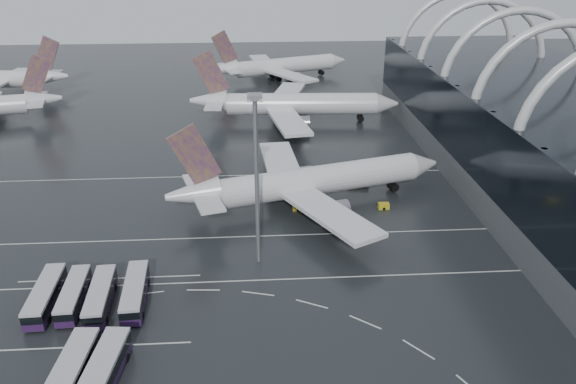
{
  "coord_description": "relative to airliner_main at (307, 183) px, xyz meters",
  "views": [
    {
      "loc": [
        -1.13,
        -75.5,
        48.86
      ],
      "look_at": [
        4.89,
        15.25,
        7.0
      ],
      "focal_mm": 35.0,
      "sensor_mm": 36.0,
      "label": 1
    }
  ],
  "objects": [
    {
      "name": "airliner_gate_c",
      "position": [
        -0.4,
        105.46,
        -0.03
      ],
      "size": [
        52.14,
        47.54,
        19.18
      ],
      "rotation": [
        0.0,
        0.0,
        0.36
      ],
      "color": "silver",
      "rests_on": "ground"
    },
    {
      "name": "gse_cart_belly_a",
      "position": [
        14.89,
        -2.7,
        -4.24
      ],
      "size": [
        2.13,
        1.26,
        1.16
      ],
      "primitive_type": "cube",
      "color": "gold",
      "rests_on": "ground"
    },
    {
      "name": "airliner_main",
      "position": [
        0.0,
        0.0,
        0.0
      ],
      "size": [
        55.92,
        48.4,
        19.26
      ],
      "rotation": [
        0.0,
        0.0,
        0.29
      ],
      "color": "silver",
      "rests_on": "ground"
    },
    {
      "name": "jet_remote_far",
      "position": [
        -92.01,
        91.78,
        0.12
      ],
      "size": [
        43.91,
        35.37,
        19.14
      ],
      "rotation": [
        0.0,
        0.0,
        3.08
      ],
      "color": "silver",
      "rests_on": "ground"
    },
    {
      "name": "bus_row_far_c",
      "position": [
        -28.72,
        -47.54,
        -2.96
      ],
      "size": [
        4.43,
        14.03,
        3.4
      ],
      "rotation": [
        0.0,
        0.0,
        1.47
      ],
      "color": "#2A123A",
      "rests_on": "ground"
    },
    {
      "name": "bus_row_far_b",
      "position": [
        -32.43,
        -47.56,
        -2.93
      ],
      "size": [
        4.07,
        14.18,
        3.45
      ],
      "rotation": [
        0.0,
        0.0,
        1.51
      ],
      "color": "#2A123A",
      "rests_on": "ground"
    },
    {
      "name": "bus_row_near_a",
      "position": [
        -40.62,
        -30.67,
        -3.08
      ],
      "size": [
        3.45,
        12.97,
        3.17
      ],
      "rotation": [
        0.0,
        0.0,
        1.61
      ],
      "color": "#2A123A",
      "rests_on": "ground"
    },
    {
      "name": "floodlight_mast",
      "position": [
        -9.85,
        -20.54,
        12.78
      ],
      "size": [
        2.14,
        2.14,
        27.98
      ],
      "color": "gray",
      "rests_on": "ground"
    },
    {
      "name": "bus_row_near_b",
      "position": [
        -36.69,
        -30.56,
        -3.2
      ],
      "size": [
        3.31,
        12.12,
        2.95
      ],
      "rotation": [
        0.0,
        0.0,
        1.62
      ],
      "color": "#2A123A",
      "rests_on": "ground"
    },
    {
      "name": "bus_bay_line_north",
      "position": [
        -33.14,
        -24.15,
        -4.82
      ],
      "size": [
        28.0,
        0.25,
        0.01
      ],
      "primitive_type": "cube",
      "color": "silver",
      "rests_on": "ground"
    },
    {
      "name": "bus_bay_line_south",
      "position": [
        -33.14,
        -40.15,
        -4.82
      ],
      "size": [
        28.0,
        0.25,
        0.01
      ],
      "primitive_type": "cube",
      "color": "silver",
      "rests_on": "ground"
    },
    {
      "name": "ground",
      "position": [
        -9.14,
        -24.15,
        -4.82
      ],
      "size": [
        420.0,
        420.0,
        0.0
      ],
      "primitive_type": "plane",
      "color": "black",
      "rests_on": "ground"
    },
    {
      "name": "gse_cart_belly_e",
      "position": [
        10.73,
        8.2,
        -4.25
      ],
      "size": [
        2.08,
        1.23,
        1.14
      ],
      "primitive_type": "cube",
      "color": "gold",
      "rests_on": "ground"
    },
    {
      "name": "gse_cart_belly_b",
      "position": [
        12.94,
        7.99,
        -4.24
      ],
      "size": [
        2.15,
        1.27,
        1.17
      ],
      "primitive_type": "cube",
      "color": "slate",
      "rests_on": "ground"
    },
    {
      "name": "bus_row_near_d",
      "position": [
        -27.94,
        -30.57,
        -3.09
      ],
      "size": [
        3.75,
        12.96,
        3.15
      ],
      "rotation": [
        0.0,
        0.0,
        1.64
      ],
      "color": "#2A123A",
      "rests_on": "ground"
    },
    {
      "name": "gse_cart_belly_c",
      "position": [
        -1.88,
        -2.14,
        -4.27
      ],
      "size": [
        2.04,
        1.21,
        1.11
      ],
      "primitive_type": "cube",
      "color": "gold",
      "rests_on": "ground"
    },
    {
      "name": "lane_marking_far",
      "position": [
        -9.14,
        15.85,
        -4.82
      ],
      "size": [
        120.0,
        0.25,
        0.01
      ],
      "primitive_type": "cube",
      "color": "silver",
      "rests_on": "ground"
    },
    {
      "name": "bus_row_near_c",
      "position": [
        -32.71,
        -31.34,
        -3.12
      ],
      "size": [
        3.62,
        12.74,
        3.1
      ],
      "rotation": [
        0.0,
        0.0,
        1.63
      ],
      "color": "#2A123A",
      "rests_on": "ground"
    },
    {
      "name": "lane_marking_mid",
      "position": [
        -9.14,
        -12.15,
        -4.82
      ],
      "size": [
        120.0,
        0.25,
        0.01
      ],
      "primitive_type": "cube",
      "color": "silver",
      "rests_on": "ground"
    },
    {
      "name": "lane_marking_near",
      "position": [
        -9.14,
        -26.15,
        -4.82
      ],
      "size": [
        120.0,
        0.25,
        0.01
      ],
      "primitive_type": "cube",
      "color": "silver",
      "rests_on": "ground"
    },
    {
      "name": "airliner_gate_b",
      "position": [
        0.71,
        54.11,
        0.3
      ],
      "size": [
        58.88,
        52.94,
        20.46
      ],
      "rotation": [
        0.0,
        0.0,
        -0.05
      ],
      "color": "silver",
      "rests_on": "ground"
    }
  ]
}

